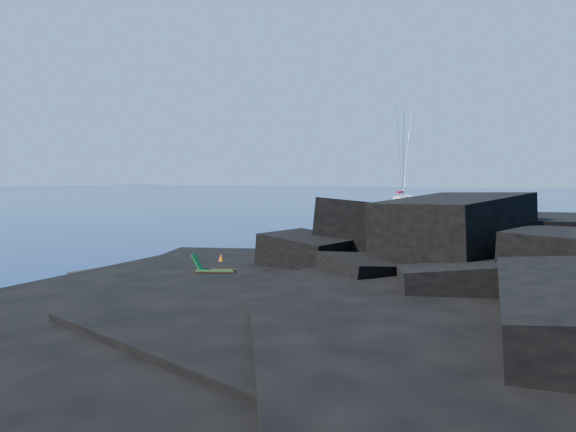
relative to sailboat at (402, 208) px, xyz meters
name	(u,v)px	position (x,y,z in m)	size (l,w,h in m)	color
ground	(108,273)	(5.28, -54.48, 0.00)	(400.00, 400.00, 0.00)	#031332
headland	(431,292)	(18.28, -51.48, 0.00)	(24.00, 24.00, 3.60)	black
beach	(199,281)	(9.78, -53.98, 0.00)	(8.50, 6.00, 0.70)	black
surf_foam	(270,266)	(10.28, -49.48, 0.00)	(10.00, 8.00, 0.06)	white
sailboat	(402,208)	(0.00, 0.00, 0.00)	(2.56, 12.23, 12.82)	white
deck_chair	(216,265)	(11.26, -54.86, 0.87)	(1.52, 0.67, 1.05)	#156125
towel	(231,269)	(10.43, -52.77, 0.37)	(1.80, 0.85, 0.05)	silver
sunbather	(231,265)	(10.43, -52.77, 0.51)	(1.71, 0.43, 0.23)	tan
marker_cone	(221,261)	(9.87, -52.64, 0.65)	(0.39, 0.39, 0.59)	orange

